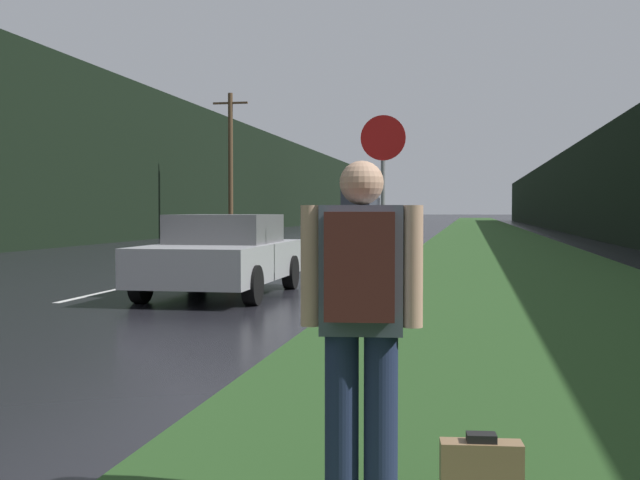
{
  "coord_description": "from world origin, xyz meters",
  "views": [
    {
      "loc": [
        6.37,
        -0.68,
        1.45
      ],
      "look_at": [
        3.41,
        15.12,
        0.86
      ],
      "focal_mm": 45.0,
      "sensor_mm": 36.0,
      "label": 1
    }
  ],
  "objects_px": {
    "stop_sign": "(383,185)",
    "suitcase": "(481,475)",
    "car_passing_near": "(223,255)",
    "delivery_truck": "(361,207)",
    "hitchhiker_with_backpack": "(361,311)"
  },
  "relations": [
    {
      "from": "stop_sign",
      "to": "suitcase",
      "type": "height_order",
      "value": "stop_sign"
    },
    {
      "from": "delivery_truck",
      "to": "stop_sign",
      "type": "bearing_deg",
      "value": -81.96
    },
    {
      "from": "hitchhiker_with_backpack",
      "to": "delivery_truck",
      "type": "height_order",
      "value": "delivery_truck"
    },
    {
      "from": "car_passing_near",
      "to": "delivery_truck",
      "type": "distance_m",
      "value": 50.94
    },
    {
      "from": "suitcase",
      "to": "car_passing_near",
      "type": "relative_size",
      "value": 0.09
    },
    {
      "from": "suitcase",
      "to": "hitchhiker_with_backpack",
      "type": "bearing_deg",
      "value": -173.24
    },
    {
      "from": "stop_sign",
      "to": "delivery_truck",
      "type": "bearing_deg",
      "value": 98.04
    },
    {
      "from": "stop_sign",
      "to": "hitchhiker_with_backpack",
      "type": "bearing_deg",
      "value": -84.53
    },
    {
      "from": "delivery_truck",
      "to": "suitcase",
      "type": "bearing_deg",
      "value": -81.8
    },
    {
      "from": "stop_sign",
      "to": "hitchhiker_with_backpack",
      "type": "xyz_separation_m",
      "value": [
        0.87,
        -9.1,
        -0.89
      ]
    },
    {
      "from": "stop_sign",
      "to": "suitcase",
      "type": "bearing_deg",
      "value": -80.9
    },
    {
      "from": "stop_sign",
      "to": "delivery_truck",
      "type": "xyz_separation_m",
      "value": [
        -7.21,
        51.02,
        -0.14
      ]
    },
    {
      "from": "suitcase",
      "to": "delivery_truck",
      "type": "height_order",
      "value": "delivery_truck"
    },
    {
      "from": "stop_sign",
      "to": "car_passing_near",
      "type": "xyz_separation_m",
      "value": [
        -2.78,
        0.27,
        -1.16
      ]
    },
    {
      "from": "hitchhiker_with_backpack",
      "to": "stop_sign",
      "type": "bearing_deg",
      "value": 89.88
    }
  ]
}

